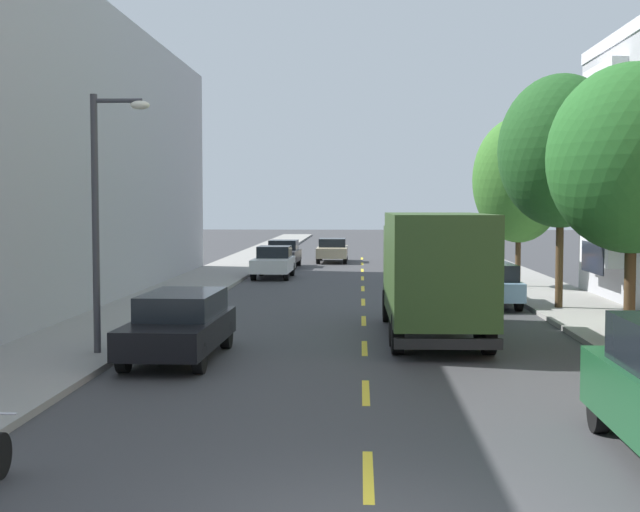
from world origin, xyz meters
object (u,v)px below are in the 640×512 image
street_lamp (103,201)px  parked_wagon_black (180,324)px  parked_hatchback_orange (445,256)px  street_tree_farthest (519,180)px  street_tree_second (632,159)px  street_tree_third (561,151)px  moving_champagne_sedan (332,250)px  parked_sedan_burgundy (438,251)px  delivery_box_truck (433,267)px  parked_hatchback_charcoal (283,254)px  parked_hatchback_white (274,262)px  parked_hatchback_navy (458,263)px  parked_wagon_sky (487,283)px  parked_wagon_silver (423,242)px

street_lamp → parked_wagon_black: street_lamp is taller
parked_wagon_black → parked_hatchback_orange: (8.59, 26.75, -0.05)m
street_tree_farthest → street_tree_second: bearing=-90.0°
street_tree_third → moving_champagne_sedan: street_tree_third is taller
parked_sedan_burgundy → parked_hatchback_orange: 5.76m
delivery_box_truck → parked_hatchback_charcoal: size_ratio=1.92×
street_tree_second → parked_hatchback_white: size_ratio=1.68×
parked_hatchback_navy → parked_hatchback_orange: (-0.07, 5.44, 0.00)m
street_tree_third → parked_wagon_black: bearing=-139.0°
delivery_box_truck → parked_hatchback_navy: delivery_box_truck is taller
parked_sedan_burgundy → parked_hatchback_white: bearing=-129.1°
parked_hatchback_orange → street_tree_third: bearing=-83.4°
street_lamp → parked_hatchback_orange: 28.87m
street_lamp → moving_champagne_sedan: (4.13, 33.20, -2.84)m
delivery_box_truck → parked_hatchback_orange: delivery_box_truck is taller
street_lamp → delivery_box_truck: 8.61m
street_tree_farthest → parked_wagon_sky: (-2.11, -5.93, -3.71)m
street_lamp → moving_champagne_sedan: street_lamp is taller
parked_hatchback_charcoal → moving_champagne_sedan: size_ratio=0.90×
parked_hatchback_orange → street_lamp: bearing=-111.0°
street_lamp → parked_hatchback_navy: (10.39, 21.37, -2.83)m
street_tree_farthest → parked_wagon_black: 20.11m
street_tree_farthest → parked_sedan_burgundy: bearing=96.9°
moving_champagne_sedan → street_tree_farthest: bearing=-63.5°
street_tree_third → delivery_box_truck: (-4.60, -5.90, -3.36)m
parked_hatchback_navy → parked_hatchback_white: size_ratio=0.99×
street_tree_third → street_tree_second: bearing=-90.0°
parked_wagon_sky → parked_wagon_silver: bearing=89.9°
street_tree_farthest → parked_hatchback_charcoal: bearing=131.9°
street_lamp → moving_champagne_sedan: 33.58m
moving_champagne_sedan → parked_wagon_black: bearing=-94.1°
parked_wagon_black → parked_hatchback_navy: bearing=67.9°
parked_hatchback_navy → delivery_box_truck: bearing=-98.4°
street_tree_farthest → parked_sedan_burgundy: 16.39m
delivery_box_truck → parked_wagon_black: 6.95m
street_tree_third → street_lamp: size_ratio=1.30×
street_tree_third → moving_champagne_sedan: size_ratio=1.69×
street_tree_second → parked_wagon_sky: bearing=103.2°
parked_hatchback_navy → parked_hatchback_charcoal: 11.58m
parked_hatchback_charcoal → parked_hatchback_orange: 9.03m
parked_hatchback_charcoal → parked_hatchback_orange: size_ratio=1.01×
parked_hatchback_charcoal → street_tree_second: bearing=-68.1°
street_tree_second → parked_hatchback_charcoal: size_ratio=1.67×
street_tree_second → parked_sedan_burgundy: street_tree_second is taller
parked_hatchback_navy → parked_wagon_black: bearing=-112.1°
street_tree_farthest → parked_hatchback_orange: (-2.01, 10.07, -3.76)m
parked_wagon_sky → parked_wagon_black: 13.70m
delivery_box_truck → parked_wagon_silver: bearing=86.3°
parked_sedan_burgundy → parked_wagon_black: 33.66m
parked_wagon_silver → parked_hatchback_charcoal: bearing=-122.4°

